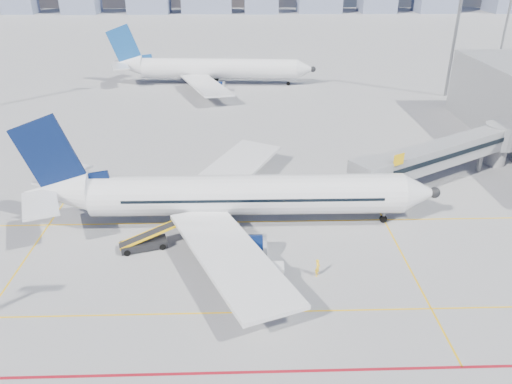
# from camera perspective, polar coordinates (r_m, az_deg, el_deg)

# --- Properties ---
(ground) EXTENTS (420.00, 420.00, 0.00)m
(ground) POSITION_cam_1_polar(r_m,az_deg,el_deg) (43.99, -0.84, -8.58)
(ground) COLOR gray
(ground) RESTS_ON ground
(apron_markings) EXTENTS (90.00, 35.12, 0.01)m
(apron_markings) POSITION_cam_1_polar(r_m,az_deg,el_deg) (40.83, -1.57, -11.72)
(apron_markings) COLOR #E3A90B
(apron_markings) RESTS_ON ground
(jet_bridge) EXTENTS (23.55, 15.78, 6.30)m
(jet_bridge) POSITION_cam_1_polar(r_m,az_deg,el_deg) (62.02, 21.17, 4.21)
(jet_bridge) COLOR gray
(jet_bridge) RESTS_ON ground
(floodlight_mast_ne) EXTENTS (3.20, 0.61, 25.45)m
(floodlight_mast_ne) POSITION_cam_1_polar(r_m,az_deg,el_deg) (99.61, 22.07, 17.74)
(floodlight_mast_ne) COLOR slate
(floodlight_mast_ne) RESTS_ON ground
(floodlight_mast_far) EXTENTS (3.20, 0.61, 25.45)m
(floodlight_mast_far) POSITION_cam_1_polar(r_m,az_deg,el_deg) (142.60, 27.13, 18.87)
(floodlight_mast_far) COLOR slate
(floodlight_mast_far) RESTS_ON ground
(main_aircraft) EXTENTS (40.95, 35.69, 11.93)m
(main_aircraft) POSITION_cam_1_polar(r_m,az_deg,el_deg) (48.92, -3.00, -0.41)
(main_aircraft) COLOR silver
(main_aircraft) RESTS_ON ground
(second_aircraft) EXTENTS (41.54, 36.16, 12.12)m
(second_aircraft) POSITION_cam_1_polar(r_m,az_deg,el_deg) (103.63, -5.22, 13.86)
(second_aircraft) COLOR silver
(second_aircraft) RESTS_ON ground
(baggage_tug) EXTENTS (2.16, 1.42, 1.43)m
(baggage_tug) POSITION_cam_1_polar(r_m,az_deg,el_deg) (41.69, 0.62, -9.63)
(baggage_tug) COLOR silver
(baggage_tug) RESTS_ON ground
(cargo_dolly) EXTENTS (3.29, 1.56, 1.77)m
(cargo_dolly) POSITION_cam_1_polar(r_m,az_deg,el_deg) (41.52, 1.09, -9.32)
(cargo_dolly) COLOR black
(cargo_dolly) RESTS_ON ground
(belt_loader) EXTENTS (6.10, 3.00, 2.46)m
(belt_loader) POSITION_cam_1_polar(r_m,az_deg,el_deg) (47.28, -12.53, -5.66)
(belt_loader) COLOR black
(belt_loader) RESTS_ON ground
(ramp_worker) EXTENTS (0.60, 0.69, 1.60)m
(ramp_worker) POSITION_cam_1_polar(r_m,az_deg,el_deg) (42.84, 7.05, -8.57)
(ramp_worker) COLOR yellow
(ramp_worker) RESTS_ON ground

